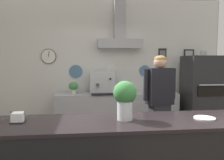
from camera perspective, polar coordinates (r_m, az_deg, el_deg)
The scene contains 10 objects.
back_wall_assembly at distance 5.00m, azimuth -0.33°, elevation 5.12°, with size 5.20×2.98×3.01m.
back_prep_counter at distance 4.93m, azimuth 1.19°, elevation -8.58°, with size 2.62×0.55×0.90m.
pizza_oven at distance 5.21m, azimuth 21.99°, elevation -3.59°, with size 0.74×0.72×1.80m.
shop_worker at distance 3.68m, azimuth 12.06°, elevation -5.83°, with size 0.56×0.30×1.68m.
espresso_machine at distance 4.75m, azimuth -2.56°, elevation -0.68°, with size 0.52×0.48×0.47m.
potted_oregano at distance 4.76m, azimuth -9.86°, elevation -1.70°, with size 0.20×0.20×0.26m.
potted_basil at distance 4.85m, azimuth 2.27°, elevation -1.70°, with size 0.18×0.18×0.24m.
basil_vase at distance 2.16m, azimuth 3.31°, elevation -4.76°, with size 0.23×0.23×0.38m.
napkin_holder at distance 2.29m, azimuth -22.87°, elevation -8.88°, with size 0.13×0.12×0.10m.
condiment_plate at distance 2.42m, azimuth 22.59°, elevation -8.96°, with size 0.21×0.21×0.01m.
Camera 1 is at (-0.51, -2.37, 1.60)m, focal length 35.74 mm.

